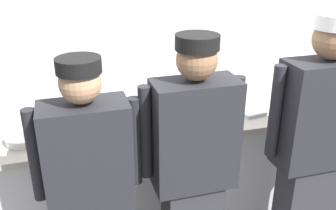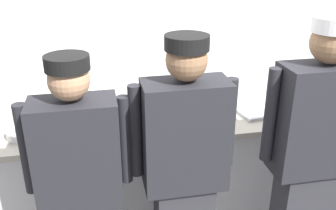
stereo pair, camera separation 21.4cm
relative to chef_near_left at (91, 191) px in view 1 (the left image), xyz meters
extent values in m
cube|color=silver|center=(0.70, 1.09, 0.50)|extent=(4.11, 0.10, 2.72)
cube|color=silver|center=(0.70, 0.63, -0.41)|extent=(2.57, 0.62, 0.89)
cube|color=#A8A093|center=(0.70, 0.63, 0.05)|extent=(2.62, 0.67, 0.04)
cube|color=#232328|center=(0.00, 0.00, 0.21)|extent=(0.45, 0.24, 0.61)
cylinder|color=#232328|center=(-0.26, 0.04, 0.24)|extent=(0.07, 0.07, 0.52)
cylinder|color=#232328|center=(0.26, 0.04, 0.24)|extent=(0.07, 0.07, 0.52)
sphere|color=tan|center=(0.00, 0.00, 0.63)|extent=(0.21, 0.21, 0.21)
cylinder|color=black|center=(0.00, 0.00, 0.72)|extent=(0.22, 0.22, 0.07)
cube|color=#232328|center=(0.59, -0.01, 0.26)|extent=(0.47, 0.24, 0.64)
cylinder|color=#232328|center=(0.32, 0.03, 0.29)|extent=(0.07, 0.07, 0.54)
cylinder|color=#232328|center=(0.86, 0.03, 0.29)|extent=(0.07, 0.07, 0.54)
sphere|color=#8C6647|center=(0.59, -0.01, 0.69)|extent=(0.22, 0.22, 0.22)
cylinder|color=black|center=(0.59, -0.01, 0.79)|extent=(0.23, 0.23, 0.08)
cube|color=#232328|center=(1.36, -0.05, 0.31)|extent=(0.49, 0.24, 0.66)
cylinder|color=#232328|center=(1.08, -0.01, 0.34)|extent=(0.07, 0.07, 0.56)
sphere|color=#8C6647|center=(1.36, -0.05, 0.76)|extent=(0.23, 0.23, 0.23)
cylinder|color=white|center=(-0.36, 0.55, 0.08)|extent=(0.23, 0.23, 0.01)
cylinder|color=white|center=(-0.36, 0.55, 0.09)|extent=(0.23, 0.23, 0.01)
cylinder|color=white|center=(-0.36, 0.55, 0.10)|extent=(0.23, 0.23, 0.01)
cylinder|color=white|center=(-0.36, 0.55, 0.11)|extent=(0.23, 0.23, 0.01)
cylinder|color=#B7BABF|center=(0.84, 0.67, 0.12)|extent=(0.31, 0.31, 0.10)
cube|color=#B7BABF|center=(1.37, 0.63, 0.08)|extent=(0.50, 0.38, 0.02)
cylinder|color=red|center=(0.32, 0.55, 0.14)|extent=(0.05, 0.05, 0.14)
cone|color=red|center=(0.32, 0.55, 0.23)|extent=(0.05, 0.05, 0.04)
cylinder|color=orange|center=(-0.16, 0.64, 0.16)|extent=(0.06, 0.06, 0.17)
cone|color=orange|center=(-0.16, 0.64, 0.26)|extent=(0.05, 0.05, 0.04)
cylinder|color=white|center=(0.01, 0.59, 0.09)|extent=(0.10, 0.10, 0.04)
cylinder|color=red|center=(0.01, 0.59, 0.10)|extent=(0.08, 0.08, 0.01)
cylinder|color=white|center=(0.26, 0.65, 0.09)|extent=(0.08, 0.08, 0.04)
cylinder|color=gold|center=(0.26, 0.65, 0.10)|extent=(0.07, 0.07, 0.01)
cylinder|color=white|center=(-0.13, 0.76, 0.12)|extent=(0.09, 0.09, 0.10)
camera|label=1|loc=(-0.07, -1.75, 1.25)|focal=40.48mm
camera|label=2|loc=(0.13, -1.80, 1.25)|focal=40.48mm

